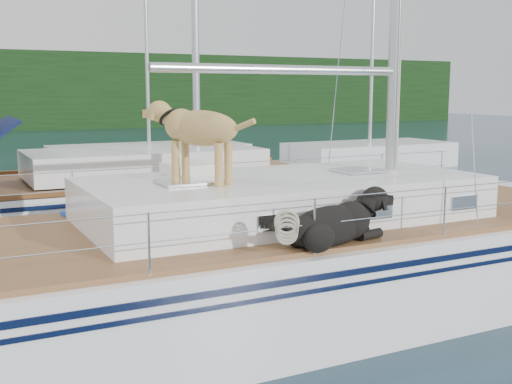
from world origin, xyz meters
TOP-DOWN VIEW (x-y plane):
  - ground at (0.00, 0.00)m, footprint 120.00×120.00m
  - main_sailboat at (0.09, -0.01)m, footprint 12.00×3.86m
  - neighbor_sailboat at (-0.42, 5.75)m, footprint 11.00×3.50m
  - bg_boat_center at (4.00, 16.00)m, footprint 7.20×3.00m
  - bg_boat_east at (12.00, 13.00)m, footprint 6.40×3.00m

SIDE VIEW (x-z plane):
  - ground at x=0.00m, z-range 0.00..0.00m
  - bg_boat_center at x=4.00m, z-range -5.37..6.28m
  - bg_boat_east at x=12.00m, z-range -5.37..6.28m
  - neighbor_sailboat at x=-0.42m, z-range -6.02..7.28m
  - main_sailboat at x=0.09m, z-range -6.32..7.69m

